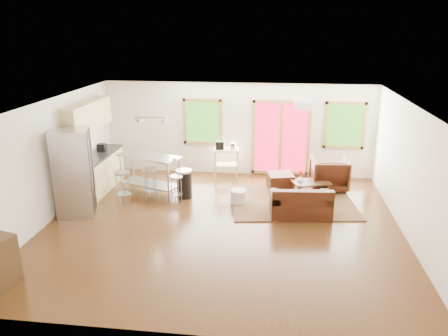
# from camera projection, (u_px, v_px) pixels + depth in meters

# --- Properties ---
(floor) EXTENTS (7.50, 7.00, 0.02)m
(floor) POSITION_uv_depth(u_px,v_px,m) (222.00, 226.00, 9.35)
(floor) COLOR #361E0C
(floor) RESTS_ON ground
(ceiling) EXTENTS (7.50, 7.00, 0.02)m
(ceiling) POSITION_uv_depth(u_px,v_px,m) (222.00, 104.00, 8.53)
(ceiling) COLOR white
(ceiling) RESTS_ON ground
(back_wall) EXTENTS (7.50, 0.02, 2.60)m
(back_wall) POSITION_uv_depth(u_px,v_px,m) (238.00, 129.00, 12.25)
(back_wall) COLOR white
(back_wall) RESTS_ON ground
(left_wall) EXTENTS (0.02, 7.00, 2.60)m
(left_wall) POSITION_uv_depth(u_px,v_px,m) (49.00, 161.00, 9.38)
(left_wall) COLOR white
(left_wall) RESTS_ON ground
(right_wall) EXTENTS (0.02, 7.00, 2.60)m
(right_wall) POSITION_uv_depth(u_px,v_px,m) (413.00, 175.00, 8.50)
(right_wall) COLOR white
(right_wall) RESTS_ON ground
(front_wall) EXTENTS (7.50, 0.02, 2.60)m
(front_wall) POSITION_uv_depth(u_px,v_px,m) (188.00, 252.00, 5.63)
(front_wall) COLOR white
(front_wall) RESTS_ON ground
(window_left) EXTENTS (1.10, 0.05, 1.30)m
(window_left) POSITION_uv_depth(u_px,v_px,m) (203.00, 122.00, 12.26)
(window_left) COLOR #285615
(window_left) RESTS_ON back_wall
(french_doors) EXTENTS (1.60, 0.05, 2.10)m
(french_doors) POSITION_uv_depth(u_px,v_px,m) (281.00, 138.00, 12.12)
(french_doors) COLOR #B21333
(french_doors) RESTS_ON back_wall
(window_right) EXTENTS (1.10, 0.05, 1.30)m
(window_right) POSITION_uv_depth(u_px,v_px,m) (345.00, 126.00, 11.80)
(window_right) COLOR #285615
(window_right) RESTS_ON back_wall
(rug) EXTENTS (3.17, 2.60, 0.03)m
(rug) POSITION_uv_depth(u_px,v_px,m) (292.00, 202.00, 10.55)
(rug) COLOR #425531
(rug) RESTS_ON floor
(loveseat) EXTENTS (1.39, 0.87, 0.71)m
(loveseat) POSITION_uv_depth(u_px,v_px,m) (301.00, 205.00, 9.71)
(loveseat) COLOR black
(loveseat) RESTS_ON floor
(coffee_table) EXTENTS (1.04, 0.83, 0.36)m
(coffee_table) POSITION_uv_depth(u_px,v_px,m) (311.00, 183.00, 10.92)
(coffee_table) COLOR #362613
(coffee_table) RESTS_ON floor
(armchair) EXTENTS (0.97, 0.91, 0.93)m
(armchair) POSITION_uv_depth(u_px,v_px,m) (329.00, 172.00, 11.28)
(armchair) COLOR black
(armchair) RESTS_ON floor
(ottoman) EXTENTS (0.75, 0.75, 0.42)m
(ottoman) POSITION_uv_depth(u_px,v_px,m) (280.00, 181.00, 11.38)
(ottoman) COLOR black
(ottoman) RESTS_ON floor
(pouf) EXTENTS (0.45, 0.45, 0.34)m
(pouf) POSITION_uv_depth(u_px,v_px,m) (238.00, 196.00, 10.48)
(pouf) COLOR beige
(pouf) RESTS_ON floor
(vase) EXTENTS (0.25, 0.25, 0.32)m
(vase) POSITION_uv_depth(u_px,v_px,m) (300.00, 179.00, 10.66)
(vase) COLOR silver
(vase) RESTS_ON coffee_table
(cabinets) EXTENTS (0.64, 2.24, 2.30)m
(cabinets) POSITION_uv_depth(u_px,v_px,m) (95.00, 156.00, 11.07)
(cabinets) COLOR tan
(cabinets) RESTS_ON floor
(refrigerator) EXTENTS (0.98, 0.96, 1.96)m
(refrigerator) POSITION_uv_depth(u_px,v_px,m) (74.00, 173.00, 9.65)
(refrigerator) COLOR #B7BABC
(refrigerator) RESTS_ON floor
(island) EXTENTS (1.71, 1.16, 1.01)m
(island) POSITION_uv_depth(u_px,v_px,m) (150.00, 168.00, 10.92)
(island) COLOR #B7BABC
(island) RESTS_ON floor
(cup) EXTENTS (0.14, 0.12, 0.12)m
(cup) POSITION_uv_depth(u_px,v_px,m) (175.00, 160.00, 10.45)
(cup) COLOR white
(cup) RESTS_ON island
(bar_stool_a) EXTENTS (0.45, 0.45, 0.80)m
(bar_stool_a) POSITION_uv_depth(u_px,v_px,m) (122.00, 180.00, 10.34)
(bar_stool_a) COLOR #B7BABC
(bar_stool_a) RESTS_ON floor
(bar_stool_b) EXTENTS (0.39, 0.39, 0.80)m
(bar_stool_b) POSITION_uv_depth(u_px,v_px,m) (150.00, 177.00, 10.57)
(bar_stool_b) COLOR #B7BABC
(bar_stool_b) RESTS_ON floor
(bar_stool_c) EXTENTS (0.37, 0.37, 0.67)m
(bar_stool_c) POSITION_uv_depth(u_px,v_px,m) (176.00, 183.00, 10.45)
(bar_stool_c) COLOR #B7BABC
(bar_stool_c) RESTS_ON floor
(trash_can) EXTENTS (0.41, 0.41, 0.71)m
(trash_can) POSITION_uv_depth(u_px,v_px,m) (184.00, 184.00, 10.78)
(trash_can) COLOR black
(trash_can) RESTS_ON floor
(kitchen_cart) EXTENTS (0.74, 0.52, 1.07)m
(kitchen_cart) POSITION_uv_depth(u_px,v_px,m) (226.00, 153.00, 12.01)
(kitchen_cart) COLOR tan
(kitchen_cart) RESTS_ON floor
(ceiling_flush) EXTENTS (0.35, 0.35, 0.12)m
(ceiling_flush) POSITION_uv_depth(u_px,v_px,m) (303.00, 105.00, 8.94)
(ceiling_flush) COLOR white
(ceiling_flush) RESTS_ON ceiling
(pendant_light) EXTENTS (0.80, 0.18, 0.79)m
(pendant_light) POSITION_uv_depth(u_px,v_px,m) (151.00, 122.00, 10.39)
(pendant_light) COLOR gray
(pendant_light) RESTS_ON ceiling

